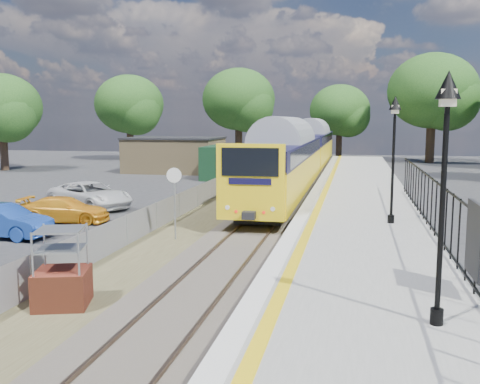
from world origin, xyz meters
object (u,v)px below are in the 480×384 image
(brick_plinth, at_px, (62,270))
(car_white, at_px, (90,195))
(victorian_lamp_north, at_px, (394,130))
(train, at_px, (302,151))
(car_blue, at_px, (3,221))
(speed_sign, at_px, (174,191))
(car_yellow, at_px, (65,210))
(victorian_lamp_south, at_px, (446,140))

(brick_plinth, distance_m, car_white, 15.59)
(victorian_lamp_north, xyz_separation_m, car_white, (-15.01, 5.71, -3.60))
(train, height_order, brick_plinth, train)
(train, distance_m, brick_plinth, 29.23)
(car_blue, bearing_deg, speed_sign, -78.81)
(car_blue, xyz_separation_m, car_yellow, (0.71, 3.44, -0.08))
(victorian_lamp_north, bearing_deg, victorian_lamp_south, -88.85)
(car_blue, bearing_deg, victorian_lamp_north, -79.81)
(victorian_lamp_south, bearing_deg, train, 100.18)
(victorian_lamp_south, relative_size, car_blue, 1.15)
(speed_sign, bearing_deg, victorian_lamp_north, -4.73)
(brick_plinth, height_order, speed_sign, speed_sign)
(car_white, bearing_deg, train, -7.78)
(brick_plinth, bearing_deg, victorian_lamp_south, -10.63)
(train, bearing_deg, victorian_lamp_south, -79.82)
(brick_plinth, xyz_separation_m, car_blue, (-6.59, 6.80, -0.32))
(brick_plinth, height_order, car_white, brick_plinth)
(car_blue, bearing_deg, victorian_lamp_south, -114.92)
(brick_plinth, bearing_deg, victorian_lamp_north, 45.12)
(speed_sign, bearing_deg, car_white, 127.14)
(train, bearing_deg, car_yellow, -115.43)
(victorian_lamp_north, xyz_separation_m, train, (-5.30, 20.64, -1.96))
(train, height_order, car_blue, train)
(car_white, bearing_deg, car_blue, -154.31)
(train, height_order, speed_sign, train)
(victorian_lamp_north, distance_m, car_yellow, 14.83)
(car_blue, bearing_deg, train, -19.36)
(victorian_lamp_north, height_order, speed_sign, victorian_lamp_north)
(brick_plinth, relative_size, car_white, 0.40)
(victorian_lamp_south, height_order, car_blue, victorian_lamp_south)
(speed_sign, height_order, car_white, speed_sign)
(brick_plinth, relative_size, speed_sign, 0.71)
(victorian_lamp_north, bearing_deg, brick_plinth, -134.88)
(victorian_lamp_north, bearing_deg, train, 104.40)
(car_blue, height_order, car_yellow, car_blue)
(brick_plinth, bearing_deg, car_yellow, 119.84)
(victorian_lamp_south, bearing_deg, victorian_lamp_north, 91.15)
(car_blue, bearing_deg, car_yellow, -7.61)
(victorian_lamp_south, bearing_deg, brick_plinth, 169.37)
(car_yellow, bearing_deg, victorian_lamp_south, -136.56)
(speed_sign, distance_m, car_yellow, 6.82)
(car_blue, height_order, car_white, car_white)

